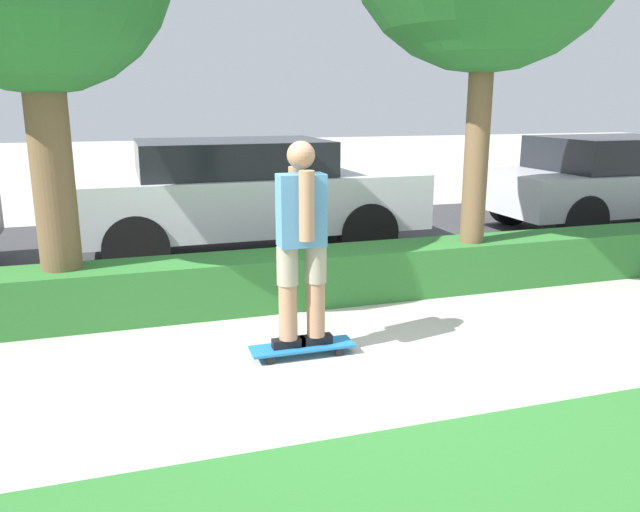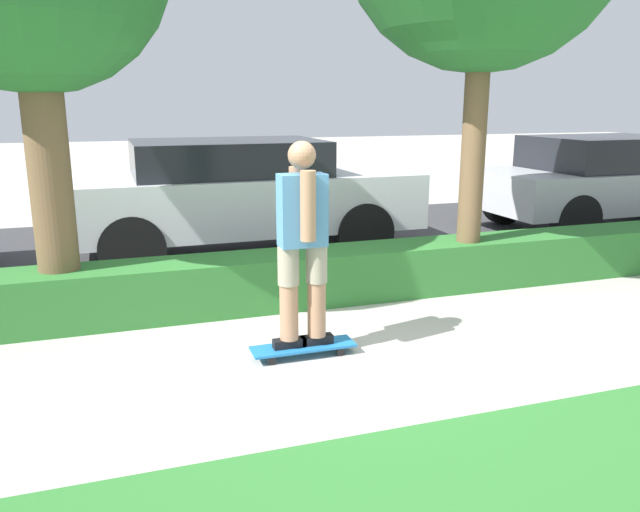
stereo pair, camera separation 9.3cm
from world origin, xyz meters
name	(u,v)px [view 2 (the right image)]	position (x,y,z in m)	size (l,w,h in m)	color
ground_plane	(365,363)	(0.00, 0.00, 0.00)	(60.00, 60.00, 0.00)	#ADA89E
street_asphalt	(249,246)	(0.00, 4.20, 0.00)	(18.34, 5.00, 0.01)	#38383A
hedge_row	(304,277)	(0.00, 1.60, 0.26)	(18.34, 0.60, 0.52)	#2D702D
skateboard	(303,347)	(-0.41, 0.29, 0.07)	(0.83, 0.24, 0.09)	#1E6BAD
skater_person	(302,241)	(-0.41, 0.29, 0.94)	(0.49, 0.41, 1.60)	black
parked_car_middle	(237,193)	(-0.22, 3.83, 0.81)	(4.54, 1.94, 1.49)	silver
parked_car_rear	(608,180)	(5.64, 3.69, 0.78)	(4.24, 1.93, 1.45)	#B7B7BC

